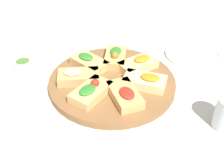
# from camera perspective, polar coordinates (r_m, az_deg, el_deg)

# --- Properties ---
(ground_plane) EXTENTS (3.00, 3.00, 0.00)m
(ground_plane) POSITION_cam_1_polar(r_m,az_deg,el_deg) (0.90, -0.00, -2.06)
(ground_plane) COLOR beige
(serving_board) EXTENTS (0.43, 0.43, 0.02)m
(serving_board) POSITION_cam_1_polar(r_m,az_deg,el_deg) (0.89, -0.00, -1.43)
(serving_board) COLOR brown
(serving_board) RESTS_ON ground_plane
(focaccia_slice_0) EXTENTS (0.10, 0.15, 0.04)m
(focaccia_slice_0) POSITION_cam_1_polar(r_m,az_deg,el_deg) (0.79, 2.80, -4.29)
(focaccia_slice_0) COLOR tan
(focaccia_slice_0) RESTS_ON serving_board
(focaccia_slice_1) EXTENTS (0.14, 0.15, 0.04)m
(focaccia_slice_1) POSITION_cam_1_polar(r_m,az_deg,el_deg) (0.85, 7.20, -1.31)
(focaccia_slice_1) COLOR #E5C689
(focaccia_slice_1) RESTS_ON serving_board
(focaccia_slice_2) EXTENTS (0.14, 0.08, 0.04)m
(focaccia_slice_2) POSITION_cam_1_polar(r_m,az_deg,el_deg) (0.93, 5.73, 2.32)
(focaccia_slice_2) COLOR #DBB775
(focaccia_slice_2) RESTS_ON serving_board
(focaccia_slice_3) EXTENTS (0.14, 0.15, 0.05)m
(focaccia_slice_3) POSITION_cam_1_polar(r_m,az_deg,el_deg) (0.97, 0.74, 3.89)
(focaccia_slice_3) COLOR tan
(focaccia_slice_3) RESTS_ON serving_board
(focaccia_slice_4) EXTENTS (0.11, 0.15, 0.04)m
(focaccia_slice_4) POSITION_cam_1_polar(r_m,az_deg,el_deg) (0.94, -5.02, 2.75)
(focaccia_slice_4) COLOR tan
(focaccia_slice_4) RESTS_ON serving_board
(focaccia_slice_5) EXTENTS (0.15, 0.13, 0.04)m
(focaccia_slice_5) POSITION_cam_1_polar(r_m,az_deg,el_deg) (0.87, -7.39, -0.30)
(focaccia_slice_5) COLOR tan
(focaccia_slice_5) RESTS_ON serving_board
(focaccia_slice_6) EXTENTS (0.15, 0.12, 0.05)m
(focaccia_slice_6) POSITION_cam_1_polar(r_m,az_deg,el_deg) (0.80, -4.54, -3.59)
(focaccia_slice_6) COLOR tan
(focaccia_slice_6) RESTS_ON serving_board
(plate_right) EXTENTS (0.22, 0.22, 0.02)m
(plate_right) POSITION_cam_1_polar(r_m,az_deg,el_deg) (1.10, 17.28, 4.33)
(plate_right) COLOR white
(plate_right) RESTS_ON ground_plane
(dipping_bowl) EXTENTS (0.06, 0.06, 0.03)m
(dipping_bowl) POSITION_cam_1_polar(r_m,az_deg,el_deg) (1.03, -18.76, 2.33)
(dipping_bowl) COLOR silver
(dipping_bowl) RESTS_ON ground_plane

